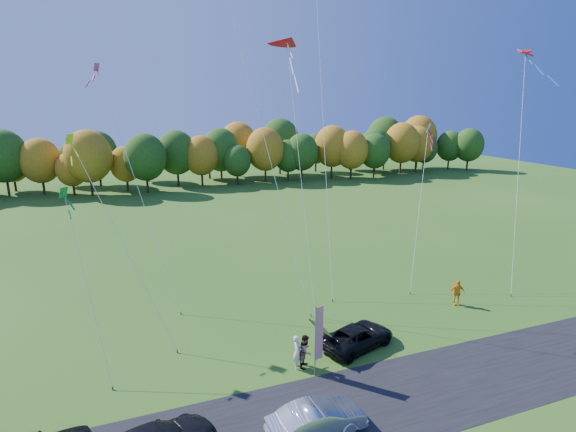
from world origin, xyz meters
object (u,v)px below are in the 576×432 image
object	(u,v)px
black_suv	(357,336)
silver_sedan	(317,420)
feather_flag	(318,333)
person_east	(457,293)

from	to	relation	value
black_suv	silver_sedan	xyz separation A→B (m)	(-5.20, -5.76, 0.06)
silver_sedan	feather_flag	xyz separation A→B (m)	(1.86, 4.04, 1.73)
silver_sedan	feather_flag	world-z (taller)	feather_flag
silver_sedan	person_east	bearing A→B (deg)	-64.29
black_suv	feather_flag	distance (m)	4.16
silver_sedan	feather_flag	bearing A→B (deg)	-28.53
person_east	black_suv	bearing A→B (deg)	-141.61
black_suv	silver_sedan	size ratio (longest dim) A/B	1.09
black_suv	person_east	world-z (taller)	person_east
person_east	feather_flag	distance (m)	13.49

